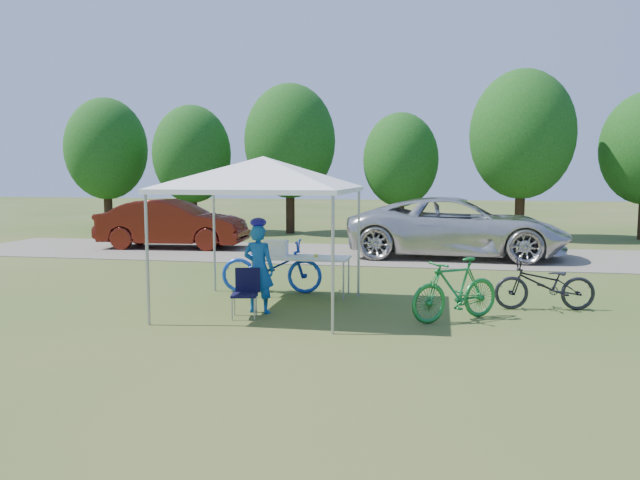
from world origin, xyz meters
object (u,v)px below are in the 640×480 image
(folding_table, at_px, (301,259))
(sedan, at_px, (173,224))
(bike_blue, at_px, (272,266))
(bike_green, at_px, (455,289))
(cooler, at_px, (277,248))
(folding_chair, at_px, (246,289))
(cyclist, at_px, (259,269))
(bike_dark, at_px, (545,284))
(minivan, at_px, (457,227))

(folding_table, height_order, sedan, sedan)
(bike_blue, distance_m, bike_green, 4.07)
(cooler, xyz_separation_m, bike_green, (3.47, -1.61, -0.43))
(folding_chair, height_order, cooler, cooler)
(bike_green, bearing_deg, bike_blue, -154.47)
(folding_table, bearing_deg, bike_blue, 162.48)
(cyclist, bearing_deg, sedan, -48.36)
(bike_dark, xyz_separation_m, sedan, (-10.47, 7.53, 0.35))
(cooler, relative_size, bike_blue, 0.21)
(minivan, bearing_deg, folding_chair, 158.40)
(cyclist, bearing_deg, bike_dark, -157.24)
(folding_chair, height_order, bike_dark, bike_dark)
(cyclist, bearing_deg, folding_table, -93.69)
(cooler, relative_size, bike_green, 0.25)
(cyclist, distance_m, bike_dark, 5.10)
(minivan, height_order, sedan, minivan)
(folding_table, bearing_deg, folding_chair, -104.43)
(cooler, xyz_separation_m, sedan, (-5.40, 7.06, -0.14))
(cooler, distance_m, minivan, 7.46)
(bike_green, distance_m, bike_dark, 1.96)
(bike_dark, relative_size, sedan, 0.37)
(folding_table, bearing_deg, sedan, 129.90)
(folding_table, distance_m, bike_green, 3.39)
(folding_table, bearing_deg, bike_green, -28.43)
(cooler, relative_size, sedan, 0.09)
(bike_blue, xyz_separation_m, bike_green, (3.64, -1.82, -0.02))
(bike_blue, xyz_separation_m, bike_dark, (5.23, -0.68, -0.08))
(cyclist, bearing_deg, cooler, -76.63)
(bike_green, xyz_separation_m, minivan, (0.21, 8.09, 0.37))
(minivan, bearing_deg, folding_table, 155.80)
(minivan, bearing_deg, bike_green, -179.53)
(folding_chair, bearing_deg, bike_blue, 81.42)
(cooler, relative_size, bike_dark, 0.25)
(cooler, height_order, cyclist, cyclist)
(folding_chair, xyz_separation_m, bike_green, (3.49, 0.38, 0.04))
(folding_chair, bearing_deg, bike_green, -6.26)
(bike_green, relative_size, bike_dark, 0.98)
(folding_table, xyz_separation_m, bike_blue, (-0.67, 0.21, -0.20))
(cooler, distance_m, bike_dark, 5.11)
(cyclist, relative_size, sedan, 0.32)
(cooler, relative_size, minivan, 0.07)
(bike_green, distance_m, sedan, 12.41)
(bike_dark, bearing_deg, folding_table, -103.80)
(bike_dark, bearing_deg, folding_chair, -81.21)
(cooler, xyz_separation_m, bike_dark, (5.07, -0.47, -0.49))
(bike_blue, bearing_deg, bike_green, -121.73)
(bike_dark, height_order, minivan, minivan)
(cyclist, relative_size, bike_blue, 0.75)
(cooler, xyz_separation_m, minivan, (3.69, 6.48, -0.06))
(folding_table, xyz_separation_m, bike_green, (2.97, -1.61, -0.23))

